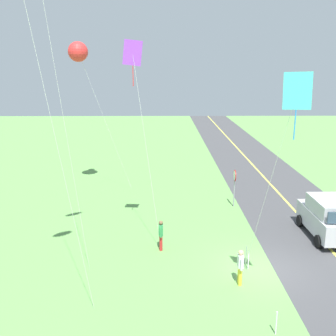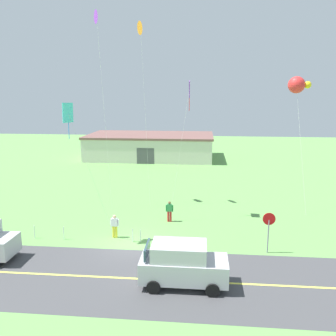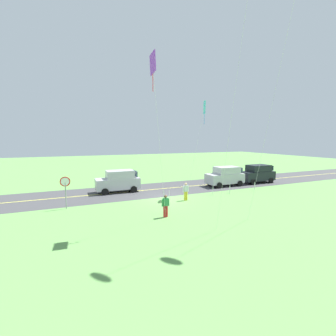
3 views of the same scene
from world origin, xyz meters
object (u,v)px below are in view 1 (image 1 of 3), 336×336
kite_pink_drift (78,52)px  person_adult_near (240,266)px  car_suv_foreground (328,217)px  stop_sign (235,181)px  person_adult_companion (161,234)px  kite_red_low (296,96)px  kite_blue_mid (133,57)px

kite_pink_drift → person_adult_near: bearing=-145.6°
person_adult_near → car_suv_foreground: bearing=-122.4°
stop_sign → person_adult_near: (-9.83, 1.45, -0.94)m
car_suv_foreground → person_adult_near: car_suv_foreground is taller
stop_sign → person_adult_companion: stop_sign is taller
person_adult_companion → kite_pink_drift: bearing=-37.7°
car_suv_foreground → person_adult_near: (-4.88, 5.73, -0.29)m
car_suv_foreground → person_adult_near: size_ratio=2.75×
kite_red_low → kite_pink_drift: bearing=32.9°
kite_blue_mid → kite_red_low: bearing=-140.7°
stop_sign → kite_blue_mid: 11.24m
kite_blue_mid → person_adult_companion: bearing=-134.9°
stop_sign → person_adult_companion: bearing=142.9°
stop_sign → kite_blue_mid: kite_blue_mid is taller
car_suv_foreground → kite_pink_drift: bearing=60.0°
car_suv_foreground → kite_pink_drift: 19.53m
person_adult_companion → kite_red_low: bearing=150.2°
person_adult_near → kite_red_low: size_ratio=0.18×
car_suv_foreground → kite_red_low: (-7.27, 4.70, 7.09)m
person_adult_near → kite_pink_drift: size_ratio=0.15×
stop_sign → person_adult_near: bearing=171.6°
kite_red_low → car_suv_foreground: bearing=-32.9°
kite_red_low → kite_blue_mid: 9.26m
stop_sign → kite_pink_drift: 14.11m
person_adult_near → person_adult_companion: same height
stop_sign → kite_red_low: size_ratio=0.28×
car_suv_foreground → stop_sign: 6.58m
kite_red_low → kite_blue_mid: (7.09, 5.79, 1.40)m
person_adult_near → person_adult_companion: (3.38, 3.43, 0.00)m
car_suv_foreground → kite_red_low: size_ratio=0.49×
kite_red_low → person_adult_companion: bearing=37.8°
person_adult_near → kite_blue_mid: (4.71, 4.76, 8.78)m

